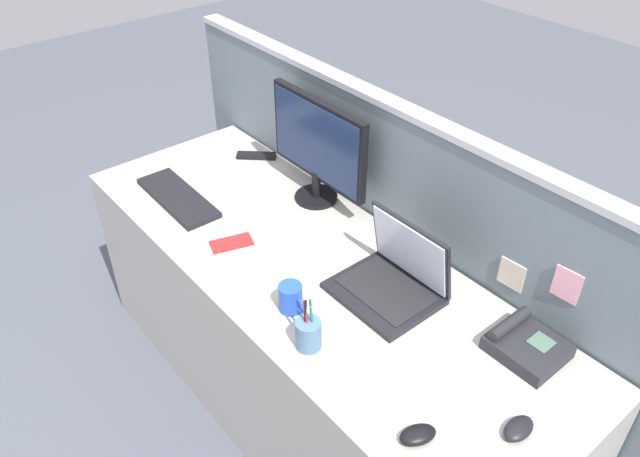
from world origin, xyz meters
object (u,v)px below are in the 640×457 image
Objects in this scene: cell_phone_red_case at (232,243)px; coffee_mug at (291,298)px; tv_remote at (256,156)px; computer_mouse_left_hand at (518,429)px; keyboard_main at (178,198)px; pen_cup at (308,334)px; laptop at (394,276)px; desk_phone at (525,344)px; desktop_monitor at (318,145)px; computer_mouse_right_hand at (418,435)px.

coffee_mug reaches higher than cell_phone_red_case.
computer_mouse_left_hand is at bearing 32.94° from tv_remote.
keyboard_main is 2.33× the size of pen_cup.
laptop is 0.34m from coffee_mug.
laptop is 0.61m from cell_phone_red_case.
cell_phone_red_case is (-0.98, -0.38, -0.02)m from desk_phone.
desktop_monitor reaches higher than computer_mouse_left_hand.
pen_cup reaches higher than keyboard_main.
laptop is 0.56m from computer_mouse_right_hand.
desktop_monitor is 1.03m from desk_phone.
computer_mouse_left_hand is at bearing 24.22° from cell_phone_red_case.
cell_phone_red_case is at bearing -174.82° from computer_mouse_left_hand.
computer_mouse_right_hand is at bearing -127.10° from computer_mouse_left_hand.
computer_mouse_right_hand reaches higher than cell_phone_red_case.
computer_mouse_right_hand is (1.36, -0.07, 0.01)m from keyboard_main.
keyboard_main is 4.26× the size of computer_mouse_left_hand.
coffee_mug reaches higher than tv_remote.
coffee_mug is at bearing -1.32° from keyboard_main.
tv_remote is at bearing 171.55° from laptop.
tv_remote is (-0.45, 0.42, 0.01)m from cell_phone_red_case.
desk_phone is at bearing 13.86° from laptop.
computer_mouse_right_hand is at bearing -38.69° from laptop.
laptop is 0.96m from keyboard_main.
laptop reaches higher than coffee_mug.
desk_phone is 2.02× the size of computer_mouse_left_hand.
laptop is at bearing 34.75° from tv_remote.
keyboard_main is (-0.92, -0.28, -0.05)m from laptop.
desktop_monitor reaches higher than tv_remote.
desktop_monitor is 1.18× the size of keyboard_main.
keyboard_main reaches higher than tv_remote.
desktop_monitor is 5.04× the size of computer_mouse_left_hand.
desktop_monitor is at bearing 44.17° from tv_remote.
pen_cup is at bearing -131.49° from desk_phone.
cell_phone_red_case is at bearing -85.45° from desktop_monitor.
pen_cup is 1.61× the size of coffee_mug.
pen_cup is (0.01, -0.37, -0.01)m from laptop.
coffee_mug is (-0.14, -0.31, -0.01)m from laptop.
tv_remote is at bearing 154.27° from cell_phone_red_case.
coffee_mug is at bearing 14.90° from tv_remote.
computer_mouse_left_hand is at bearing -13.25° from laptop.
coffee_mug is at bearing -143.91° from desk_phone.
desktop_monitor is at bearing 138.62° from pen_cup.
desktop_monitor reaches higher than coffee_mug.
computer_mouse_right_hand is at bearing -26.49° from desktop_monitor.
computer_mouse_left_hand is (1.17, -0.29, -0.22)m from desktop_monitor.
computer_mouse_left_hand is (0.15, 0.21, 0.00)m from computer_mouse_right_hand.
computer_mouse_right_hand is at bearing 2.01° from pen_cup.
computer_mouse_right_hand is at bearing -3.96° from coffee_mug.
computer_mouse_left_hand is (1.51, 0.14, 0.01)m from keyboard_main.
computer_mouse_left_hand is at bearing 6.27° from keyboard_main.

